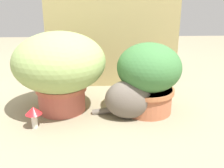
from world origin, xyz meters
name	(u,v)px	position (x,y,z in m)	size (l,w,h in m)	color
ground_plane	(96,116)	(0.00, 0.00, 0.00)	(6.00, 6.00, 0.00)	gray
cardboard_backdrop	(113,31)	(0.13, 0.54, 0.42)	(0.97, 0.03, 0.83)	tan
grass_planter	(60,66)	(-0.20, 0.10, 0.27)	(0.53, 0.53, 0.47)	#BB5B4C
leafy_planter	(149,76)	(0.31, 0.06, 0.22)	(0.37, 0.37, 0.41)	#B56544
cat	(131,98)	(0.20, -0.02, 0.12)	(0.38, 0.19, 0.32)	#685D54
mushroom_ornament_red	(34,113)	(-0.32, -0.12, 0.09)	(0.09, 0.09, 0.12)	silver
mushroom_ornament_pink	(69,99)	(-0.15, 0.04, 0.10)	(0.08, 0.08, 0.13)	silver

